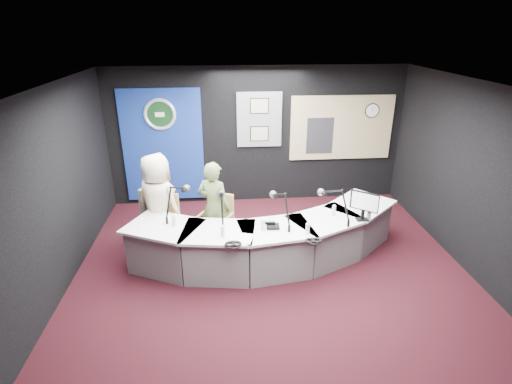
{
  "coord_description": "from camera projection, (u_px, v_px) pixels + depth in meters",
  "views": [
    {
      "loc": [
        -0.69,
        -4.93,
        3.54
      ],
      "look_at": [
        -0.2,
        0.8,
        1.1
      ],
      "focal_mm": 28.0,
      "sensor_mm": 36.0,
      "label": 1
    }
  ],
  "objects": [
    {
      "name": "ground",
      "position": [
        274.0,
        280.0,
        5.96
      ],
      "size": [
        6.0,
        6.0,
        0.0
      ],
      "primitive_type": "plane",
      "color": "black",
      "rests_on": "ground"
    },
    {
      "name": "ceiling",
      "position": [
        278.0,
        89.0,
        4.86
      ],
      "size": [
        6.0,
        6.0,
        0.02
      ],
      "primitive_type": "cube",
      "color": "silver",
      "rests_on": "ground"
    },
    {
      "name": "wall_back",
      "position": [
        257.0,
        136.0,
        8.16
      ],
      "size": [
        6.0,
        0.02,
        2.8
      ],
      "primitive_type": "cube",
      "color": "black",
      "rests_on": "ground"
    },
    {
      "name": "wall_front",
      "position": [
        334.0,
        371.0,
        2.66
      ],
      "size": [
        6.0,
        0.02,
        2.8
      ],
      "primitive_type": "cube",
      "color": "black",
      "rests_on": "ground"
    },
    {
      "name": "wall_left",
      "position": [
        47.0,
        202.0,
        5.18
      ],
      "size": [
        0.02,
        6.0,
        2.8
      ],
      "primitive_type": "cube",
      "color": "black",
      "rests_on": "ground"
    },
    {
      "name": "wall_right",
      "position": [
        486.0,
        187.0,
        5.64
      ],
      "size": [
        0.02,
        6.0,
        2.8
      ],
      "primitive_type": "cube",
      "color": "black",
      "rests_on": "ground"
    },
    {
      "name": "broadcast_desk",
      "position": [
        267.0,
        240.0,
        6.31
      ],
      "size": [
        4.5,
        1.9,
        0.75
      ],
      "primitive_type": null,
      "color": "silver",
      "rests_on": "ground"
    },
    {
      "name": "backdrop_panel",
      "position": [
        163.0,
        146.0,
        8.04
      ],
      "size": [
        1.6,
        0.05,
        2.3
      ],
      "primitive_type": "cube",
      "color": "navy",
      "rests_on": "wall_back"
    },
    {
      "name": "agency_seal",
      "position": [
        160.0,
        114.0,
        7.75
      ],
      "size": [
        0.63,
        0.07,
        0.63
      ],
      "primitive_type": "torus",
      "rotation": [
        1.57,
        0.0,
        0.0
      ],
      "color": "silver",
      "rests_on": "backdrop_panel"
    },
    {
      "name": "seal_center",
      "position": [
        160.0,
        114.0,
        7.76
      ],
      "size": [
        0.48,
        0.01,
        0.48
      ],
      "primitive_type": "cylinder",
      "rotation": [
        1.57,
        0.0,
        0.0
      ],
      "color": "black",
      "rests_on": "backdrop_panel"
    },
    {
      "name": "pinboard",
      "position": [
        259.0,
        120.0,
        8.0
      ],
      "size": [
        0.9,
        0.04,
        1.1
      ],
      "primitive_type": "cube",
      "color": "slate",
      "rests_on": "wall_back"
    },
    {
      "name": "framed_photo_upper",
      "position": [
        259.0,
        106.0,
        7.86
      ],
      "size": [
        0.34,
        0.02,
        0.27
      ],
      "primitive_type": "cube",
      "color": "gray",
      "rests_on": "pinboard"
    },
    {
      "name": "framed_photo_lower",
      "position": [
        259.0,
        134.0,
        8.08
      ],
      "size": [
        0.34,
        0.02,
        0.27
      ],
      "primitive_type": "cube",
      "color": "gray",
      "rests_on": "pinboard"
    },
    {
      "name": "booth_window_frame",
      "position": [
        341.0,
        128.0,
        8.21
      ],
      "size": [
        2.12,
        0.06,
        1.32
      ],
      "primitive_type": "cube",
      "color": "tan",
      "rests_on": "wall_back"
    },
    {
      "name": "booth_glow",
      "position": [
        341.0,
        128.0,
        8.2
      ],
      "size": [
        2.0,
        0.02,
        1.2
      ],
      "primitive_type": "cube",
      "color": "#FFE4A1",
      "rests_on": "booth_window_frame"
    },
    {
      "name": "equipment_rack",
      "position": [
        320.0,
        136.0,
        8.21
      ],
      "size": [
        0.55,
        0.02,
        0.75
      ],
      "primitive_type": "cube",
      "color": "black",
      "rests_on": "booth_window_frame"
    },
    {
      "name": "wall_clock",
      "position": [
        372.0,
        111.0,
        8.09
      ],
      "size": [
        0.28,
        0.01,
        0.28
      ],
      "primitive_type": "cylinder",
      "rotation": [
        1.57,
        0.0,
        0.0
      ],
      "color": "white",
      "rests_on": "booth_window_frame"
    },
    {
      "name": "armchair_left",
      "position": [
        160.0,
        223.0,
        6.59
      ],
      "size": [
        0.75,
        0.75,
        0.99
      ],
      "primitive_type": null,
      "rotation": [
        0.0,
        0.0,
        -0.46
      ],
      "color": "#A6864C",
      "rests_on": "ground"
    },
    {
      "name": "armchair_right",
      "position": [
        215.0,
        225.0,
        6.58
      ],
      "size": [
        0.71,
        0.71,
        0.94
      ],
      "primitive_type": null,
      "rotation": [
        0.0,
        0.0,
        -0.49
      ],
      "color": "#A6864C",
      "rests_on": "ground"
    },
    {
      "name": "draped_jacket",
      "position": [
        154.0,
        210.0,
        6.74
      ],
      "size": [
        0.49,
        0.31,
        0.7
      ],
      "primitive_type": "cube",
      "rotation": [
        0.0,
        0.0,
        -0.46
      ],
      "color": "#665F56",
      "rests_on": "armchair_left"
    },
    {
      "name": "person_man",
      "position": [
        158.0,
        204.0,
        6.46
      ],
      "size": [
        0.98,
        0.88,
        1.68
      ],
      "primitive_type": "imported",
      "rotation": [
        0.0,
        0.0,
        2.61
      ],
      "color": "beige",
      "rests_on": "ground"
    },
    {
      "name": "person_woman",
      "position": [
        214.0,
        208.0,
        6.46
      ],
      "size": [
        0.68,
        0.6,
        1.56
      ],
      "primitive_type": "imported",
      "rotation": [
        0.0,
        0.0,
        2.65
      ],
      "color": "#596D39",
      "rests_on": "ground"
    },
    {
      "name": "computer_monitor",
      "position": [
        364.0,
        201.0,
        6.0
      ],
      "size": [
        0.37,
        0.3,
        0.31
      ],
      "primitive_type": "cube",
      "rotation": [
        0.0,
        0.0,
        -0.66
      ],
      "color": "black",
      "rests_on": "broadcast_desk"
    },
    {
      "name": "desk_phone",
      "position": [
        273.0,
        226.0,
        5.88
      ],
      "size": [
        0.19,
        0.15,
        0.05
      ],
      "primitive_type": "cube",
      "rotation": [
        0.0,
        0.0,
        -0.03
      ],
      "color": "black",
      "rests_on": "broadcast_desk"
    },
    {
      "name": "headphones_near",
      "position": [
        313.0,
        240.0,
        5.51
      ],
      "size": [
        0.21,
        0.21,
        0.04
      ],
      "primitive_type": "torus",
      "color": "black",
      "rests_on": "broadcast_desk"
    },
    {
      "name": "headphones_far",
      "position": [
        233.0,
        244.0,
        5.43
      ],
      "size": [
        0.23,
        0.23,
        0.04
      ],
      "primitive_type": "torus",
      "color": "black",
      "rests_on": "broadcast_desk"
    },
    {
      "name": "paper_stack",
      "position": [
        165.0,
        220.0,
        6.13
      ],
      "size": [
        0.25,
        0.31,
        0.0
      ],
      "primitive_type": "cube",
      "rotation": [
        0.0,
        0.0,
        0.25
      ],
      "color": "white",
      "rests_on": "broadcast_desk"
    },
    {
      "name": "notepad",
      "position": [
        245.0,
        239.0,
        5.59
      ],
      "size": [
        0.28,
        0.34,
        0.0
      ],
      "primitive_type": "cube",
      "rotation": [
        0.0,
        0.0,
        -0.31
      ],
      "color": "white",
      "rests_on": "broadcast_desk"
    },
    {
      "name": "boom_mic_a",
      "position": [
        177.0,
        198.0,
        6.17
      ],
      "size": [
        0.39,
        0.68,
        0.6
      ],
      "primitive_type": null,
      "color": "black",
      "rests_on": "broadcast_desk"
    },
    {
      "name": "boom_mic_b",
      "position": [
        222.0,
        204.0,
        5.96
      ],
      "size": [
        0.16,
        0.74,
        0.6
      ],
      "primitive_type": null,
      "color": "black",
      "rests_on": "broadcast_desk"
    },
    {
      "name": "boom_mic_c",
      "position": [
        281.0,
        205.0,
        5.93
      ],
      "size": [
        0.28,
        0.72,
        0.6
      ],
      "primitive_type": null,
      "color": "black",
      "rests_on": "broadcast_desk"
    },
    {
      "name": "boom_mic_d",
      "position": [
        335.0,
        201.0,
        6.05
      ],
      "size": [
        0.42,
        0.66,
        0.6
      ],
      "primitive_type": null,
      "color": "black",
      "rests_on": "broadcast_desk"
    },
    {
      "name": "water_bottles",
      "position": [
        274.0,
        221.0,
        5.91
      ],
      "size": [
        3.03,
        0.62,
        0.18
      ],
      "primitive_type": null,
      "color": "silver",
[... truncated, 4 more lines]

